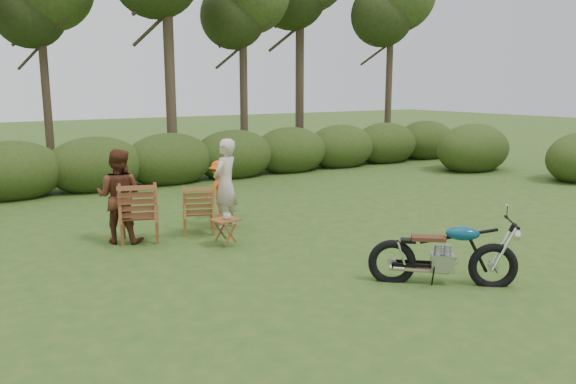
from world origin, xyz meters
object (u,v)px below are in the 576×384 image
lawn_chair_left (141,241)px  cup (227,216)px  side_table (226,232)px  adult_a (226,228)px  lawn_chair_right (199,233)px  motorcycle (441,283)px  child (221,218)px  adult_b (122,242)px

lawn_chair_left → cup: (1.13, -1.11, 0.52)m
cup → lawn_chair_left: bearing=135.7°
side_table → adult_a: 1.23m
lawn_chair_right → adult_a: 0.59m
motorcycle → child: (-0.83, 5.14, 0.00)m
motorcycle → lawn_chair_right: (-1.70, 4.27, 0.00)m
motorcycle → adult_b: size_ratio=1.16×
adult_a → adult_b: bearing=-36.4°
lawn_chair_right → cup: size_ratio=6.74×
lawn_chair_left → child: child is taller
lawn_chair_right → lawn_chair_left: size_ratio=0.87×
adult_b → child: adult_b is taller
lawn_chair_left → adult_a: (1.67, 0.01, 0.00)m
adult_a → child: adult_a is taller
cup → adult_a: adult_a is taller
adult_a → motorcycle: bearing=71.6°
cup → adult_a: bearing=64.4°
adult_a → child: 0.86m
lawn_chair_right → child: size_ratio=0.77×
side_table → adult_a: (0.54, 1.07, -0.23)m
side_table → cup: size_ratio=3.42×
lawn_chair_right → side_table: bearing=113.3°
side_table → adult_b: bearing=139.9°
motorcycle → child: size_ratio=1.59×
lawn_chair_right → child: (0.87, 0.87, 0.00)m
child → side_table: bearing=51.4°
lawn_chair_left → adult_b: bearing=-4.3°
motorcycle → adult_b: (-3.08, 4.45, 0.00)m
cup → child: size_ratio=0.11×
lawn_chair_left → child: 2.12m
adult_a → side_table: bearing=30.3°
motorcycle → adult_a: (-1.12, 4.33, 0.00)m
adult_b → adult_a: bearing=-146.6°
cup → adult_b: bearing=139.1°
side_table → adult_a: adult_a is taller
adult_a → adult_b: adult_a is taller
adult_a → lawn_chair_right: bearing=-27.2°
lawn_chair_right → adult_b: adult_b is taller
motorcycle → child: 5.21m
lawn_chair_left → side_table: bearing=156.6°
lawn_chair_left → motorcycle: bearing=142.8°
motorcycle → child: bearing=139.6°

